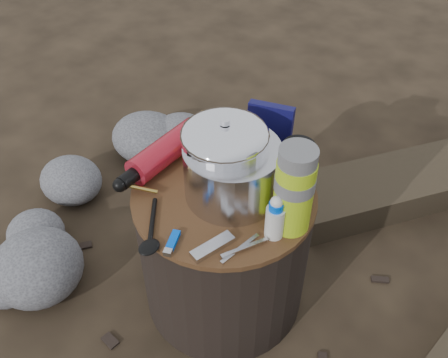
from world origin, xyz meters
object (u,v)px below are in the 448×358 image
Objects in this scene: fuel_bottle at (166,151)px; thermos at (294,190)px; travel_mug at (297,163)px; camping_pot at (225,157)px; stump at (224,248)px.

thermos is at bearing 1.29° from fuel_bottle.
travel_mug is at bearing 25.05° from fuel_bottle.
fuel_bottle is 1.35× the size of thermos.
fuel_bottle is 0.35m from travel_mug.
camping_pot is 0.20m from thermos.
stump is 0.32m from fuel_bottle.
thermos is at bearing -3.54° from camping_pot.
travel_mug reaches higher than fuel_bottle.
stump is at bearing -129.61° from travel_mug.
stump is 4.02× the size of travel_mug.
fuel_bottle is at bearing -177.98° from camping_pot.
camping_pot is 0.91× the size of thermos.
camping_pot is 1.76× the size of travel_mug.
thermos is 1.94× the size of travel_mug.
camping_pot is at bearing 4.15° from fuel_bottle.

